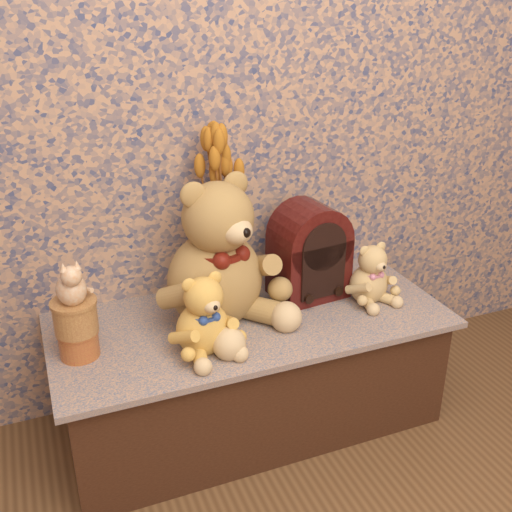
{
  "coord_description": "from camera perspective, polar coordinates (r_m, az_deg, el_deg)",
  "views": [
    {
      "loc": [
        -0.62,
        -0.37,
        1.4
      ],
      "look_at": [
        0.0,
        1.17,
        0.65
      ],
      "focal_mm": 42.46,
      "sensor_mm": 36.0,
      "label": 1
    }
  ],
  "objects": [
    {
      "name": "display_shelf",
      "position": [
        2.09,
        -0.52,
        -10.64
      ],
      "size": [
        1.28,
        0.58,
        0.41
      ],
      "primitive_type": "cube",
      "color": "#3D547D",
      "rests_on": "ground"
    },
    {
      "name": "cat_figurine",
      "position": [
        1.74,
        -17.12,
        -2.15
      ],
      "size": [
        0.11,
        0.12,
        0.14
      ],
      "primitive_type": null,
      "rotation": [
        0.0,
        0.0,
        0.09
      ],
      "color": "silver",
      "rests_on": "biscuit_tin_upper"
    },
    {
      "name": "dried_stalks",
      "position": [
        1.95,
        -3.33,
        6.48
      ],
      "size": [
        0.26,
        0.26,
        0.39
      ],
      "primitive_type": null,
      "rotation": [
        0.0,
        0.0,
        -0.33
      ],
      "color": "#B4691C",
      "rests_on": "ceramic_vase"
    },
    {
      "name": "ceramic_vase",
      "position": [
        2.06,
        -3.14,
        -1.37
      ],
      "size": [
        0.15,
        0.15,
        0.2
      ],
      "primitive_type": "cylinder",
      "rotation": [
        0.0,
        0.0,
        -0.28
      ],
      "color": "tan",
      "rests_on": "display_shelf"
    },
    {
      "name": "teddy_small",
      "position": [
        2.07,
        10.67,
        -1.28
      ],
      "size": [
        0.2,
        0.23,
        0.22
      ],
      "primitive_type": null,
      "rotation": [
        0.0,
        0.0,
        0.13
      ],
      "color": "tan",
      "rests_on": "display_shelf"
    },
    {
      "name": "biscuit_tin_upper",
      "position": [
        1.79,
        -16.66,
        -5.49
      ],
      "size": [
        0.15,
        0.15,
        0.1
      ],
      "primitive_type": "cylinder",
      "rotation": [
        0.0,
        0.0,
        0.31
      ],
      "color": "tan",
      "rests_on": "biscuit_tin_lower"
    },
    {
      "name": "cathedral_radio",
      "position": [
        2.05,
        5.03,
        0.55
      ],
      "size": [
        0.26,
        0.2,
        0.34
      ],
      "primitive_type": null,
      "rotation": [
        0.0,
        0.0,
        0.1
      ],
      "color": "#3D0C0B",
      "rests_on": "display_shelf"
    },
    {
      "name": "biscuit_tin_lower",
      "position": [
        1.84,
        -16.33,
        -7.9
      ],
      "size": [
        0.15,
        0.15,
        0.08
      ],
      "primitive_type": "cylinder",
      "rotation": [
        0.0,
        0.0,
        0.39
      ],
      "color": "#C68B3A",
      "rests_on": "display_shelf"
    },
    {
      "name": "teddy_medium",
      "position": [
        1.76,
        -5.1,
        -5.06
      ],
      "size": [
        0.25,
        0.29,
        0.26
      ],
      "primitive_type": null,
      "rotation": [
        0.0,
        0.0,
        0.19
      ],
      "color": "#BB8134",
      "rests_on": "display_shelf"
    },
    {
      "name": "teddy_large",
      "position": [
        1.88,
        -3.96,
        1.13
      ],
      "size": [
        0.54,
        0.59,
        0.51
      ],
      "primitive_type": null,
      "rotation": [
        0.0,
        0.0,
        0.35
      ],
      "color": "#A07E3D",
      "rests_on": "display_shelf"
    }
  ]
}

